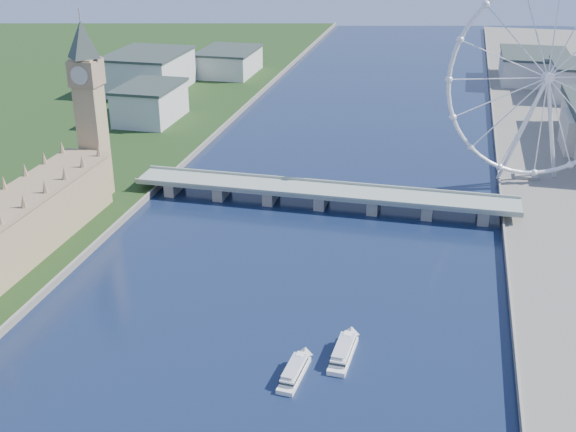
% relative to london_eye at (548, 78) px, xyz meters
% --- Properties ---
extents(big_ben, '(20.02, 20.02, 110.00)m').
position_rel_london_eye_xyz_m(big_ben, '(-247.98, -77.08, -0.95)').
color(big_ben, tan).
rests_on(big_ben, ground).
extents(westminster_bridge, '(220.00, 22.00, 9.50)m').
position_rel_london_eye_xyz_m(westminster_bridge, '(-119.98, -55.08, -60.89)').
color(westminster_bridge, gray).
rests_on(westminster_bridge, ground).
extents(london_eye, '(113.60, 39.12, 124.30)m').
position_rel_london_eye_xyz_m(london_eye, '(0.00, 0.00, 0.00)').
color(london_eye, silver).
rests_on(london_eye, ground).
extents(city_skyline, '(505.00, 280.00, 32.00)m').
position_rel_london_eye_xyz_m(city_skyline, '(-80.75, 205.00, -50.56)').
color(city_skyline, beige).
rests_on(city_skyline, ground).
extents(tour_boat_near, '(8.97, 26.85, 5.79)m').
position_rel_london_eye_xyz_m(tour_boat_near, '(-99.56, -218.26, -67.52)').
color(tour_boat_near, white).
rests_on(tour_boat_near, ground).
extents(tour_boat_far, '(8.92, 29.00, 6.31)m').
position_rel_london_eye_xyz_m(tour_boat_far, '(-83.94, -201.89, -67.52)').
color(tour_boat_far, white).
rests_on(tour_boat_far, ground).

